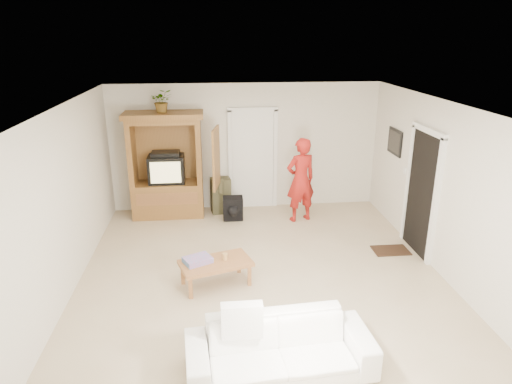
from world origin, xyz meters
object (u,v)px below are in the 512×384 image
(armoire, at_px, (168,172))
(coffee_table, at_px, (216,265))
(man, at_px, (301,180))
(sofa, at_px, (280,348))

(armoire, relative_size, coffee_table, 1.84)
(armoire, distance_m, man, 2.64)
(coffee_table, bearing_deg, sofa, -88.45)
(sofa, xyz_separation_m, coffee_table, (-0.66, 1.91, 0.04))
(man, relative_size, sofa, 0.82)
(man, relative_size, coffee_table, 1.46)
(man, distance_m, coffee_table, 2.93)
(armoire, bearing_deg, coffee_table, -72.89)
(armoire, xyz_separation_m, coffee_table, (0.88, -2.87, -0.58))
(sofa, relative_size, coffee_table, 1.78)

